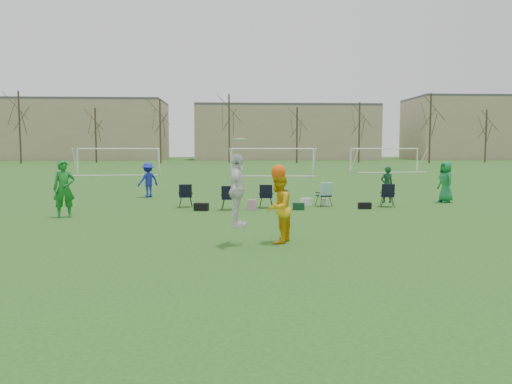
{
  "coord_description": "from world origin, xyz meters",
  "views": [
    {
      "loc": [
        0.32,
        -12.4,
        2.46
      ],
      "look_at": [
        1.0,
        1.24,
        1.25
      ],
      "focal_mm": 35.0,
      "sensor_mm": 36.0,
      "label": 1
    }
  ],
  "objects": [
    {
      "name": "goal_mid",
      "position": [
        4.0,
        32.0,
        1.92
      ],
      "size": [
        7.4,
        0.63,
        2.46
      ],
      "rotation": [
        0.0,
        0.0,
        -0.07
      ],
      "color": "white",
      "rests_on": "ground"
    },
    {
      "name": "goal_right",
      "position": [
        16.0,
        38.0,
        1.92
      ],
      "size": [
        7.35,
        1.14,
        2.46
      ],
      "rotation": [
        0.0,
        0.0,
        0.14
      ],
      "color": "white",
      "rests_on": "ground"
    },
    {
      "name": "fielder_green_near",
      "position": [
        -5.61,
        5.52,
        1.02
      ],
      "size": [
        0.86,
        0.72,
        2.03
      ],
      "primitive_type": "imported",
      "rotation": [
        0.0,
        0.0,
        0.36
      ],
      "color": "#147322",
      "rests_on": "ground"
    },
    {
      "name": "fielder_blue",
      "position": [
        -3.84,
        12.69,
        0.86
      ],
      "size": [
        1.27,
        1.21,
        1.73
      ],
      "primitive_type": "imported",
      "rotation": [
        0.0,
        0.0,
        3.84
      ],
      "color": "#1623A9",
      "rests_on": "ground"
    },
    {
      "name": "building_row",
      "position": [
        6.73,
        96.0,
        5.99
      ],
      "size": [
        126.0,
        16.0,
        13.0
      ],
      "color": "tan",
      "rests_on": "ground"
    },
    {
      "name": "goal_left",
      "position": [
        -10.0,
        34.0,
        1.92
      ],
      "size": [
        7.39,
        0.76,
        2.46
      ],
      "rotation": [
        0.0,
        0.0,
        0.09
      ],
      "color": "white",
      "rests_on": "ground"
    },
    {
      "name": "fielder_green_far",
      "position": [
        10.02,
        9.64,
        0.93
      ],
      "size": [
        0.73,
        0.99,
        1.86
      ],
      "primitive_type": "imported",
      "rotation": [
        0.0,
        0.0,
        -1.41
      ],
      "color": "#157738",
      "rests_on": "ground"
    },
    {
      "name": "tree_line",
      "position": [
        0.24,
        69.85,
        5.09
      ],
      "size": [
        110.28,
        3.28,
        11.4
      ],
      "color": "#382B21",
      "rests_on": "ground"
    },
    {
      "name": "sideline_setup",
      "position": [
        2.96,
        8.07,
        0.51
      ],
      "size": [
        9.12,
        1.94,
        1.69
      ],
      "color": "#103D20",
      "rests_on": "ground"
    },
    {
      "name": "ground",
      "position": [
        0.0,
        0.0,
        0.0
      ],
      "size": [
        260.0,
        260.0,
        0.0
      ],
      "primitive_type": "plane",
      "color": "#244D18",
      "rests_on": "ground"
    },
    {
      "name": "center_contest",
      "position": [
        1.06,
        0.26,
        1.15
      ],
      "size": [
        1.86,
        1.33,
        2.7
      ],
      "color": "white",
      "rests_on": "ground"
    }
  ]
}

